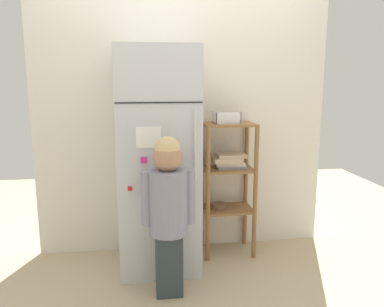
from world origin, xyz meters
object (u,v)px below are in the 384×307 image
(refrigerator, at_px, (158,160))
(child_standing, at_px, (168,202))
(fruit_bin, at_px, (227,119))
(pantry_shelf_unit, at_px, (228,174))

(refrigerator, relative_size, child_standing, 1.54)
(refrigerator, bearing_deg, fruit_bin, 13.10)
(refrigerator, distance_m, pantry_shelf_unit, 0.63)
(refrigerator, relative_size, fruit_bin, 8.51)
(child_standing, xyz_separation_m, pantry_shelf_unit, (0.55, 0.61, 0.02))
(child_standing, height_order, pantry_shelf_unit, pantry_shelf_unit)
(pantry_shelf_unit, bearing_deg, child_standing, -132.03)
(pantry_shelf_unit, height_order, fruit_bin, fruit_bin)
(fruit_bin, bearing_deg, child_standing, -131.38)
(child_standing, distance_m, fruit_bin, 0.95)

